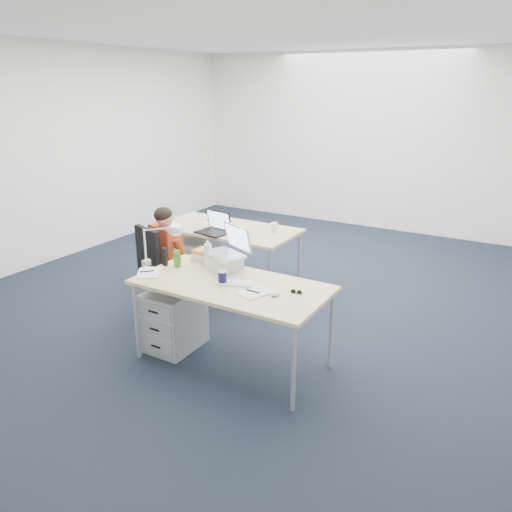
{
  "coord_description": "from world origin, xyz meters",
  "views": [
    {
      "loc": [
        2.65,
        -4.49,
        2.27
      ],
      "look_at": [
        0.55,
        -0.93,
        0.85
      ],
      "focal_mm": 35.0,
      "sensor_mm": 36.0,
      "label": 1
    }
  ],
  "objects_px": {
    "desk_near": "(232,289)",
    "cordless_phone": "(165,257)",
    "water_bottle": "(208,253)",
    "seated_person": "(177,258)",
    "book_stack": "(205,255)",
    "drawer_pedestal_near": "(174,319)",
    "can_koozie": "(222,277)",
    "headphones": "(213,264)",
    "desk_far": "(227,231)",
    "wireless_keyboard": "(236,283)",
    "office_chair": "(166,289)",
    "dark_laptop": "(212,222)",
    "computer_mouse": "(275,294)",
    "silver_laptop": "(224,249)",
    "desk_lamp": "(157,244)",
    "drawer_pedestal_far": "(196,261)",
    "bear_figurine": "(177,258)",
    "sunglasses": "(296,292)",
    "far_cup": "(274,228)"
  },
  "relations": [
    {
      "from": "drawer_pedestal_near",
      "to": "can_koozie",
      "type": "bearing_deg",
      "value": -0.45
    },
    {
      "from": "silver_laptop",
      "to": "headphones",
      "type": "xyz_separation_m",
      "value": [
        -0.13,
        0.01,
        -0.17
      ]
    },
    {
      "from": "headphones",
      "to": "desk_lamp",
      "type": "relative_size",
      "value": 0.41
    },
    {
      "from": "seated_person",
      "to": "book_stack",
      "type": "distance_m",
      "value": 0.66
    },
    {
      "from": "desk_near",
      "to": "cordless_phone",
      "type": "xyz_separation_m",
      "value": [
        -0.75,
        0.06,
        0.13
      ]
    },
    {
      "from": "sunglasses",
      "to": "book_stack",
      "type": "bearing_deg",
      "value": 157.11
    },
    {
      "from": "computer_mouse",
      "to": "far_cup",
      "type": "height_order",
      "value": "far_cup"
    },
    {
      "from": "book_stack",
      "to": "dark_laptop",
      "type": "xyz_separation_m",
      "value": [
        -0.46,
        0.76,
        0.07
      ]
    },
    {
      "from": "desk_far",
      "to": "office_chair",
      "type": "height_order",
      "value": "office_chair"
    },
    {
      "from": "book_stack",
      "to": "desk_lamp",
      "type": "height_order",
      "value": "desk_lamp"
    },
    {
      "from": "wireless_keyboard",
      "to": "desk_lamp",
      "type": "xyz_separation_m",
      "value": [
        -0.79,
        -0.04,
        0.22
      ]
    },
    {
      "from": "computer_mouse",
      "to": "dark_laptop",
      "type": "relative_size",
      "value": 0.26
    },
    {
      "from": "drawer_pedestal_far",
      "to": "book_stack",
      "type": "height_order",
      "value": "book_stack"
    },
    {
      "from": "drawer_pedestal_far",
      "to": "computer_mouse",
      "type": "relative_size",
      "value": 6.27
    },
    {
      "from": "computer_mouse",
      "to": "bear_figurine",
      "type": "bearing_deg",
      "value": -168.79
    },
    {
      "from": "drawer_pedestal_far",
      "to": "cordless_phone",
      "type": "xyz_separation_m",
      "value": [
        0.63,
        -1.25,
        0.54
      ]
    },
    {
      "from": "drawer_pedestal_far",
      "to": "dark_laptop",
      "type": "distance_m",
      "value": 0.73
    },
    {
      "from": "drawer_pedestal_far",
      "to": "dark_laptop",
      "type": "relative_size",
      "value": 1.6
    },
    {
      "from": "can_koozie",
      "to": "cordless_phone",
      "type": "height_order",
      "value": "cordless_phone"
    },
    {
      "from": "can_koozie",
      "to": "water_bottle",
      "type": "distance_m",
      "value": 0.49
    },
    {
      "from": "dark_laptop",
      "to": "far_cup",
      "type": "distance_m",
      "value": 0.69
    },
    {
      "from": "seated_person",
      "to": "dark_laptop",
      "type": "xyz_separation_m",
      "value": [
        0.1,
        0.49,
        0.29
      ]
    },
    {
      "from": "office_chair",
      "to": "water_bottle",
      "type": "xyz_separation_m",
      "value": [
        0.69,
        -0.19,
        0.57
      ]
    },
    {
      "from": "headphones",
      "to": "desk_far",
      "type": "bearing_deg",
      "value": 122.98
    },
    {
      "from": "cordless_phone",
      "to": "dark_laptop",
      "type": "distance_m",
      "value": 1.08
    },
    {
      "from": "computer_mouse",
      "to": "cordless_phone",
      "type": "distance_m",
      "value": 1.18
    },
    {
      "from": "bear_figurine",
      "to": "far_cup",
      "type": "height_order",
      "value": "bear_figurine"
    },
    {
      "from": "desk_far",
      "to": "sunglasses",
      "type": "xyz_separation_m",
      "value": [
        1.51,
        -1.31,
        0.06
      ]
    },
    {
      "from": "desk_far",
      "to": "drawer_pedestal_near",
      "type": "height_order",
      "value": "desk_far"
    },
    {
      "from": "seated_person",
      "to": "cordless_phone",
      "type": "bearing_deg",
      "value": -43.77
    },
    {
      "from": "wireless_keyboard",
      "to": "cordless_phone",
      "type": "relative_size",
      "value": 1.89
    },
    {
      "from": "desk_near",
      "to": "desk_lamp",
      "type": "xyz_separation_m",
      "value": [
        -0.75,
        -0.03,
        0.28
      ]
    },
    {
      "from": "headphones",
      "to": "wireless_keyboard",
      "type": "bearing_deg",
      "value": -26.36
    },
    {
      "from": "desk_lamp",
      "to": "desk_near",
      "type": "bearing_deg",
      "value": -9.87
    },
    {
      "from": "headphones",
      "to": "sunglasses",
      "type": "distance_m",
      "value": 0.94
    },
    {
      "from": "cordless_phone",
      "to": "water_bottle",
      "type": "bearing_deg",
      "value": 28.27
    },
    {
      "from": "drawer_pedestal_near",
      "to": "cordless_phone",
      "type": "bearing_deg",
      "value": 147.69
    },
    {
      "from": "seated_person",
      "to": "desk_far",
      "type": "bearing_deg",
      "value": 96.6
    },
    {
      "from": "desk_near",
      "to": "dark_laptop",
      "type": "height_order",
      "value": "dark_laptop"
    },
    {
      "from": "book_stack",
      "to": "dark_laptop",
      "type": "relative_size",
      "value": 0.65
    },
    {
      "from": "headphones",
      "to": "far_cup",
      "type": "height_order",
      "value": "far_cup"
    },
    {
      "from": "seated_person",
      "to": "drawer_pedestal_near",
      "type": "relative_size",
      "value": 2.04
    },
    {
      "from": "desk_lamp",
      "to": "cordless_phone",
      "type": "bearing_deg",
      "value": 77.48
    },
    {
      "from": "can_koozie",
      "to": "dark_laptop",
      "type": "distance_m",
      "value": 1.48
    },
    {
      "from": "drawer_pedestal_near",
      "to": "book_stack",
      "type": "height_order",
      "value": "book_stack"
    },
    {
      "from": "wireless_keyboard",
      "to": "water_bottle",
      "type": "xyz_separation_m",
      "value": [
        -0.46,
        0.26,
        0.1
      ]
    },
    {
      "from": "drawer_pedestal_far",
      "to": "bear_figurine",
      "type": "xyz_separation_m",
      "value": [
        0.74,
        -1.21,
        0.54
      ]
    },
    {
      "from": "water_bottle",
      "to": "dark_laptop",
      "type": "bearing_deg",
      "value": 123.31
    },
    {
      "from": "drawer_pedestal_near",
      "to": "computer_mouse",
      "type": "height_order",
      "value": "computer_mouse"
    },
    {
      "from": "bear_figurine",
      "to": "can_koozie",
      "type": "bearing_deg",
      "value": -29.13
    }
  ]
}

